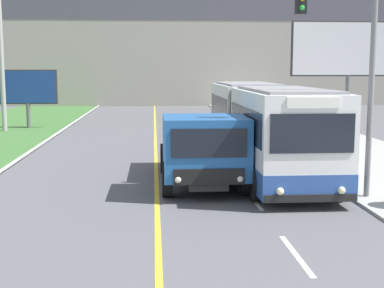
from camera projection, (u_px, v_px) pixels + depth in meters
name	position (u px, v px, depth m)	size (l,w,h in m)	color
city_bus	(263.00, 126.00, 19.82)	(2.64, 12.67, 3.10)	white
dump_truck	(202.00, 150.00, 16.60)	(2.55, 6.49, 2.31)	black
utility_pole_far	(1.00, 41.00, 31.21)	(1.80, 0.28, 10.59)	#9E9E99
traffic_light_mast	(351.00, 57.00, 14.70)	(2.28, 0.32, 6.35)	slate
billboard_large	(349.00, 51.00, 30.03)	(6.63, 0.24, 6.35)	#59595B
billboard_small	(27.00, 88.00, 33.24)	(3.70, 0.24, 3.66)	#59595B
planter_round_second	(339.00, 157.00, 19.42)	(0.99, 0.99, 1.05)	#B7B2A8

